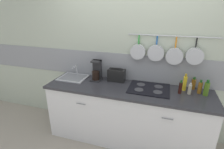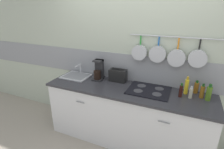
{
  "view_description": "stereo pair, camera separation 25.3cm",
  "coord_description": "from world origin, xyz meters",
  "px_view_note": "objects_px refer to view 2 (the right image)",
  "views": [
    {
      "loc": [
        0.49,
        -2.25,
        1.98
      ],
      "look_at": [
        -0.23,
        0.0,
        1.08
      ],
      "focal_mm": 28.0,
      "sensor_mm": 36.0,
      "label": 1
    },
    {
      "loc": [
        0.73,
        -2.16,
        1.98
      ],
      "look_at": [
        -0.23,
        0.0,
        1.08
      ],
      "focal_mm": 28.0,
      "sensor_mm": 36.0,
      "label": 2
    }
  ],
  "objects_px": {
    "bottle_olive_oil": "(186,86)",
    "bottle_dish_soap": "(196,88)",
    "coffee_maker": "(98,71)",
    "bottle_vinegar": "(202,92)",
    "bottle_cooking_wine": "(191,93)",
    "bottle_hot_sauce": "(209,93)",
    "toaster": "(118,75)",
    "bottle_sesame_oil": "(181,91)"
  },
  "relations": [
    {
      "from": "toaster",
      "to": "bottle_hot_sauce",
      "type": "xyz_separation_m",
      "value": [
        1.27,
        -0.11,
        -0.0
      ]
    },
    {
      "from": "toaster",
      "to": "bottle_cooking_wine",
      "type": "distance_m",
      "value": 1.07
    },
    {
      "from": "bottle_hot_sauce",
      "to": "bottle_sesame_oil",
      "type": "bearing_deg",
      "value": -172.06
    },
    {
      "from": "bottle_sesame_oil",
      "to": "bottle_vinegar",
      "type": "bearing_deg",
      "value": 18.81
    },
    {
      "from": "bottle_cooking_wine",
      "to": "bottle_sesame_oil",
      "type": "bearing_deg",
      "value": -172.09
    },
    {
      "from": "bottle_olive_oil",
      "to": "bottle_dish_soap",
      "type": "distance_m",
      "value": 0.15
    },
    {
      "from": "coffee_maker",
      "to": "bottle_cooking_wine",
      "type": "bearing_deg",
      "value": -3.65
    },
    {
      "from": "bottle_olive_oil",
      "to": "bottle_cooking_wine",
      "type": "bearing_deg",
      "value": -60.73
    },
    {
      "from": "bottle_cooking_wine",
      "to": "bottle_vinegar",
      "type": "bearing_deg",
      "value": 27.63
    },
    {
      "from": "bottle_olive_oil",
      "to": "bottle_vinegar",
      "type": "height_order",
      "value": "bottle_olive_oil"
    },
    {
      "from": "bottle_sesame_oil",
      "to": "bottle_olive_oil",
      "type": "relative_size",
      "value": 0.78
    },
    {
      "from": "toaster",
      "to": "bottle_vinegar",
      "type": "bearing_deg",
      "value": -3.31
    },
    {
      "from": "bottle_sesame_oil",
      "to": "bottle_cooking_wine",
      "type": "bearing_deg",
      "value": 7.91
    },
    {
      "from": "bottle_dish_soap",
      "to": "bottle_vinegar",
      "type": "height_order",
      "value": "bottle_vinegar"
    },
    {
      "from": "bottle_cooking_wine",
      "to": "bottle_dish_soap",
      "type": "distance_m",
      "value": 0.2
    },
    {
      "from": "toaster",
      "to": "bottle_vinegar",
      "type": "xyz_separation_m",
      "value": [
        1.2,
        -0.07,
        -0.01
      ]
    },
    {
      "from": "coffee_maker",
      "to": "bottle_vinegar",
      "type": "height_order",
      "value": "coffee_maker"
    },
    {
      "from": "bottle_dish_soap",
      "to": "bottle_vinegar",
      "type": "xyz_separation_m",
      "value": [
        0.07,
        -0.12,
        0.01
      ]
    },
    {
      "from": "toaster",
      "to": "bottle_olive_oil",
      "type": "xyz_separation_m",
      "value": [
        1.0,
        -0.03,
        0.01
      ]
    },
    {
      "from": "bottle_cooking_wine",
      "to": "bottle_dish_soap",
      "type": "height_order",
      "value": "bottle_dish_soap"
    },
    {
      "from": "coffee_maker",
      "to": "bottle_cooking_wine",
      "type": "height_order",
      "value": "coffee_maker"
    },
    {
      "from": "bottle_olive_oil",
      "to": "bottle_dish_soap",
      "type": "relative_size",
      "value": 1.36
    },
    {
      "from": "bottle_dish_soap",
      "to": "bottle_cooking_wine",
      "type": "bearing_deg",
      "value": -108.81
    },
    {
      "from": "bottle_vinegar",
      "to": "bottle_hot_sauce",
      "type": "distance_m",
      "value": 0.08
    },
    {
      "from": "bottle_sesame_oil",
      "to": "bottle_hot_sauce",
      "type": "relative_size",
      "value": 0.88
    },
    {
      "from": "coffee_maker",
      "to": "bottle_cooking_wine",
      "type": "distance_m",
      "value": 1.38
    },
    {
      "from": "coffee_maker",
      "to": "bottle_vinegar",
      "type": "xyz_separation_m",
      "value": [
        1.51,
        -0.02,
        -0.05
      ]
    },
    {
      "from": "bottle_cooking_wine",
      "to": "coffee_maker",
      "type": "bearing_deg",
      "value": 176.35
    },
    {
      "from": "bottle_vinegar",
      "to": "bottle_cooking_wine",
      "type": "bearing_deg",
      "value": -152.37
    },
    {
      "from": "bottle_olive_oil",
      "to": "bottle_dish_soap",
      "type": "xyz_separation_m",
      "value": [
        0.12,
        0.08,
        -0.03
      ]
    },
    {
      "from": "toaster",
      "to": "bottle_cooking_wine",
      "type": "bearing_deg",
      "value": -7.43
    },
    {
      "from": "coffee_maker",
      "to": "bottle_vinegar",
      "type": "relative_size",
      "value": 1.68
    },
    {
      "from": "bottle_sesame_oil",
      "to": "bottle_dish_soap",
      "type": "relative_size",
      "value": 1.06
    },
    {
      "from": "bottle_dish_soap",
      "to": "bottle_sesame_oil",
      "type": "bearing_deg",
      "value": -132.0
    },
    {
      "from": "bottle_olive_oil",
      "to": "bottle_sesame_oil",
      "type": "bearing_deg",
      "value": -115.79
    },
    {
      "from": "coffee_maker",
      "to": "bottle_hot_sauce",
      "type": "bearing_deg",
      "value": -2.15
    },
    {
      "from": "toaster",
      "to": "bottle_hot_sauce",
      "type": "bearing_deg",
      "value": -4.96
    },
    {
      "from": "bottle_sesame_oil",
      "to": "bottle_vinegar",
      "type": "height_order",
      "value": "bottle_vinegar"
    },
    {
      "from": "toaster",
      "to": "bottle_olive_oil",
      "type": "height_order",
      "value": "bottle_olive_oil"
    },
    {
      "from": "toaster",
      "to": "bottle_sesame_oil",
      "type": "distance_m",
      "value": 0.96
    },
    {
      "from": "bottle_olive_oil",
      "to": "bottle_cooking_wine",
      "type": "relative_size",
      "value": 1.52
    },
    {
      "from": "bottle_sesame_oil",
      "to": "bottle_olive_oil",
      "type": "bearing_deg",
      "value": 64.21
    }
  ]
}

